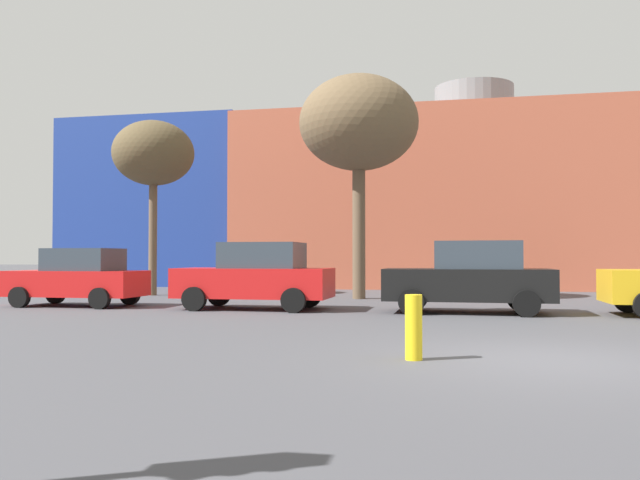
# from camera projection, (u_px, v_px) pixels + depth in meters

# --- Properties ---
(ground_plane) EXTENTS (200.00, 200.00, 0.00)m
(ground_plane) POSITION_uv_depth(u_px,v_px,m) (547.00, 360.00, 9.06)
(ground_plane) COLOR #47474C
(building_backdrop) EXTENTS (41.23, 11.93, 10.19)m
(building_backdrop) POSITION_uv_depth(u_px,v_px,m) (475.00, 204.00, 33.59)
(building_backdrop) COLOR #B2563D
(building_backdrop) RESTS_ON ground_plane
(parked_car_0) EXTENTS (3.89, 1.91, 1.68)m
(parked_car_0) POSITION_uv_depth(u_px,v_px,m) (78.00, 277.00, 19.07)
(parked_car_0) COLOR red
(parked_car_0) RESTS_ON ground_plane
(parked_car_1) EXTENTS (4.23, 2.07, 1.83)m
(parked_car_1) POSITION_uv_depth(u_px,v_px,m) (256.00, 276.00, 17.96)
(parked_car_1) COLOR red
(parked_car_1) RESTS_ON ground_plane
(parked_car_2) EXTENTS (4.25, 2.08, 1.84)m
(parked_car_2) POSITION_uv_depth(u_px,v_px,m) (470.00, 277.00, 16.79)
(parked_car_2) COLOR black
(parked_car_2) RESTS_ON ground_plane
(bare_tree_1) EXTENTS (3.05, 3.05, 6.57)m
(bare_tree_1) POSITION_uv_depth(u_px,v_px,m) (153.00, 155.00, 24.61)
(bare_tree_1) COLOR brown
(bare_tree_1) RESTS_ON ground_plane
(bare_tree_2) EXTENTS (4.12, 4.12, 7.72)m
(bare_tree_2) POSITION_uv_depth(u_px,v_px,m) (359.00, 125.00, 22.57)
(bare_tree_2) COLOR brown
(bare_tree_2) RESTS_ON ground_plane
(bollard_yellow_0) EXTENTS (0.24, 0.24, 0.91)m
(bollard_yellow_0) POSITION_uv_depth(u_px,v_px,m) (414.00, 327.00, 9.12)
(bollard_yellow_0) COLOR yellow
(bollard_yellow_0) RESTS_ON ground_plane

